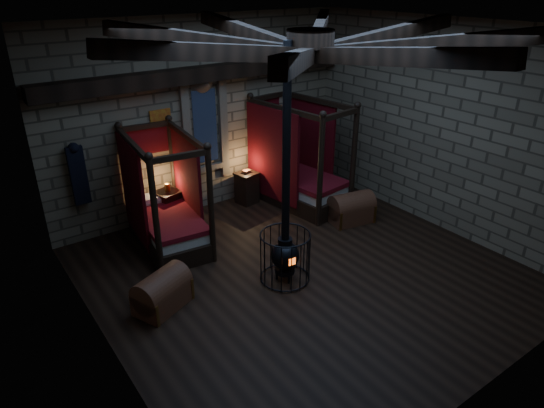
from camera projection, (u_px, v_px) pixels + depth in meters
room at (306, 59)px, 7.26m from camera, size 7.02×7.02×4.29m
bed_left at (167, 218)px, 9.55m from camera, size 1.35×2.23×2.22m
bed_right at (297, 178)px, 11.31m from camera, size 1.48×2.41×2.38m
trunk_left at (162, 292)px, 7.76m from camera, size 1.04×0.87×0.66m
trunk_right at (351, 209)px, 10.49m from camera, size 1.02×0.76×0.68m
nightstand_left at (169, 208)px, 10.24m from camera, size 0.60×0.58×0.98m
nightstand_right at (247, 187)px, 11.32m from camera, size 0.54×0.53×0.82m
stove at (285, 251)px, 8.35m from camera, size 0.88×0.88×4.05m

